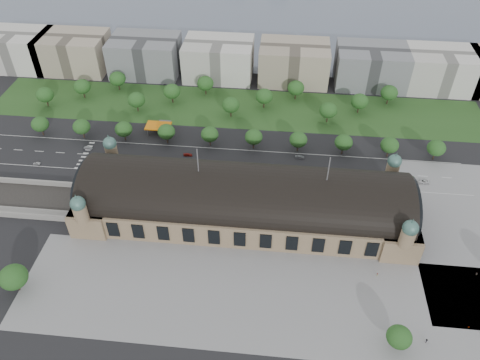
# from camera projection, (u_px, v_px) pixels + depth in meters

# --- Properties ---
(ground) EXTENTS (900.00, 900.00, 0.00)m
(ground) POSITION_uv_depth(u_px,v_px,m) (244.00, 216.00, 216.94)
(ground) COLOR black
(ground) RESTS_ON ground
(station) EXTENTS (150.00, 48.40, 44.30)m
(station) POSITION_uv_depth(u_px,v_px,m) (244.00, 200.00, 210.22)
(station) COLOR #8D7457
(station) RESTS_ON ground
(track_cutting) EXTENTS (70.00, 24.00, 3.10)m
(track_cutting) POSITION_uv_depth(u_px,v_px,m) (15.00, 202.00, 223.35)
(track_cutting) COLOR black
(track_cutting) RESTS_ON ground
(plaza_south) EXTENTS (190.00, 48.00, 0.12)m
(plaza_south) POSITION_uv_depth(u_px,v_px,m) (259.00, 298.00, 183.04)
(plaza_south) COLOR gray
(plaza_south) RESTS_ON ground
(plaza_east) EXTENTS (56.00, 100.00, 0.12)m
(plaza_east) POSITION_uv_depth(u_px,v_px,m) (473.00, 233.00, 208.95)
(plaza_east) COLOR gray
(plaza_east) RESTS_ON ground
(road_slab) EXTENTS (260.00, 26.00, 0.10)m
(road_slab) POSITION_uv_depth(u_px,v_px,m) (213.00, 163.00, 247.09)
(road_slab) COLOR black
(road_slab) RESTS_ON ground
(grass_belt) EXTENTS (300.00, 45.00, 0.10)m
(grass_belt) POSITION_uv_depth(u_px,v_px,m) (234.00, 108.00, 288.11)
(grass_belt) COLOR #295020
(grass_belt) RESTS_ON ground
(petrol_station) EXTENTS (14.00, 13.00, 5.05)m
(petrol_station) POSITION_uv_depth(u_px,v_px,m) (162.00, 125.00, 268.34)
(petrol_station) COLOR orange
(petrol_station) RESTS_ON ground
(office_0) EXTENTS (45.00, 32.00, 24.00)m
(office_0) POSITION_uv_depth(u_px,v_px,m) (18.00, 50.00, 322.40)
(office_0) COLOR silver
(office_0) RESTS_ON ground
(office_1) EXTENTS (45.00, 32.00, 24.00)m
(office_1) POSITION_uv_depth(u_px,v_px,m) (74.00, 52.00, 319.29)
(office_1) COLOR tan
(office_1) RESTS_ON ground
(office_2) EXTENTS (45.00, 32.00, 24.00)m
(office_2) POSITION_uv_depth(u_px,v_px,m) (145.00, 56.00, 315.42)
(office_2) COLOR gray
(office_2) RESTS_ON ground
(office_3) EXTENTS (45.00, 32.00, 24.00)m
(office_3) POSITION_uv_depth(u_px,v_px,m) (219.00, 59.00, 311.54)
(office_3) COLOR silver
(office_3) RESTS_ON ground
(office_4) EXTENTS (45.00, 32.00, 24.00)m
(office_4) POSITION_uv_depth(u_px,v_px,m) (294.00, 63.00, 307.66)
(office_4) COLOR tan
(office_4) RESTS_ON ground
(office_5) EXTENTS (45.00, 32.00, 24.00)m
(office_5) POSITION_uv_depth(u_px,v_px,m) (371.00, 66.00, 303.78)
(office_5) COLOR gray
(office_5) RESTS_ON ground
(office_6) EXTENTS (45.00, 32.00, 24.00)m
(office_6) POSITION_uv_depth(u_px,v_px,m) (442.00, 70.00, 300.29)
(office_6) COLOR silver
(office_6) RESTS_ON ground
(tree_row_0) EXTENTS (9.60, 9.60, 11.52)m
(tree_row_0) POSITION_uv_depth(u_px,v_px,m) (40.00, 124.00, 261.29)
(tree_row_0) COLOR #2D2116
(tree_row_0) RESTS_ON ground
(tree_row_1) EXTENTS (9.60, 9.60, 11.52)m
(tree_row_1) POSITION_uv_depth(u_px,v_px,m) (82.00, 127.00, 259.43)
(tree_row_1) COLOR #2D2116
(tree_row_1) RESTS_ON ground
(tree_row_2) EXTENTS (9.60, 9.60, 11.52)m
(tree_row_2) POSITION_uv_depth(u_px,v_px,m) (124.00, 129.00, 257.57)
(tree_row_2) COLOR #2D2116
(tree_row_2) RESTS_ON ground
(tree_row_3) EXTENTS (9.60, 9.60, 11.52)m
(tree_row_3) POSITION_uv_depth(u_px,v_px,m) (166.00, 132.00, 255.70)
(tree_row_3) COLOR #2D2116
(tree_row_3) RESTS_ON ground
(tree_row_4) EXTENTS (9.60, 9.60, 11.52)m
(tree_row_4) POSITION_uv_depth(u_px,v_px,m) (210.00, 134.00, 253.84)
(tree_row_4) COLOR #2D2116
(tree_row_4) RESTS_ON ground
(tree_row_5) EXTENTS (9.60, 9.60, 11.52)m
(tree_row_5) POSITION_uv_depth(u_px,v_px,m) (254.00, 137.00, 251.98)
(tree_row_5) COLOR #2D2116
(tree_row_5) RESTS_ON ground
(tree_row_6) EXTENTS (9.60, 9.60, 11.52)m
(tree_row_6) POSITION_uv_depth(u_px,v_px,m) (298.00, 140.00, 250.12)
(tree_row_6) COLOR #2D2116
(tree_row_6) RESTS_ON ground
(tree_row_7) EXTENTS (9.60, 9.60, 11.52)m
(tree_row_7) POSITION_uv_depth(u_px,v_px,m) (344.00, 142.00, 248.26)
(tree_row_7) COLOR #2D2116
(tree_row_7) RESTS_ON ground
(tree_row_8) EXTENTS (9.60, 9.60, 11.52)m
(tree_row_8) POSITION_uv_depth(u_px,v_px,m) (390.00, 145.00, 246.39)
(tree_row_8) COLOR #2D2116
(tree_row_8) RESTS_ON ground
(tree_row_9) EXTENTS (9.60, 9.60, 11.52)m
(tree_row_9) POSITION_uv_depth(u_px,v_px,m) (436.00, 148.00, 244.53)
(tree_row_9) COLOR #2D2116
(tree_row_9) RESTS_ON ground
(tree_belt_0) EXTENTS (10.40, 10.40, 12.48)m
(tree_belt_0) POSITION_uv_depth(u_px,v_px,m) (45.00, 95.00, 284.24)
(tree_belt_0) COLOR #2D2116
(tree_belt_0) RESTS_ON ground
(tree_belt_1) EXTENTS (10.40, 10.40, 12.48)m
(tree_belt_1) POSITION_uv_depth(u_px,v_px,m) (82.00, 87.00, 291.80)
(tree_belt_1) COLOR #2D2116
(tree_belt_1) RESTS_ON ground
(tree_belt_2) EXTENTS (10.40, 10.40, 12.48)m
(tree_belt_2) POSITION_uv_depth(u_px,v_px,m) (117.00, 79.00, 299.36)
(tree_belt_2) COLOR #2D2116
(tree_belt_2) RESTS_ON ground
(tree_belt_3) EXTENTS (10.40, 10.40, 12.48)m
(tree_belt_3) POSITION_uv_depth(u_px,v_px,m) (136.00, 100.00, 279.82)
(tree_belt_3) COLOR #2D2116
(tree_belt_3) RESTS_ON ground
(tree_belt_4) EXTENTS (10.40, 10.40, 12.48)m
(tree_belt_4) POSITION_uv_depth(u_px,v_px,m) (172.00, 91.00, 287.38)
(tree_belt_4) COLOR #2D2116
(tree_belt_4) RESTS_ON ground
(tree_belt_5) EXTENTS (10.40, 10.40, 12.48)m
(tree_belt_5) POSITION_uv_depth(u_px,v_px,m) (205.00, 83.00, 294.94)
(tree_belt_5) COLOR #2D2116
(tree_belt_5) RESTS_ON ground
(tree_belt_6) EXTENTS (10.40, 10.40, 12.48)m
(tree_belt_6) POSITION_uv_depth(u_px,v_px,m) (231.00, 105.00, 275.40)
(tree_belt_6) COLOR #2D2116
(tree_belt_6) RESTS_ON ground
(tree_belt_7) EXTENTS (10.40, 10.40, 12.48)m
(tree_belt_7) POSITION_uv_depth(u_px,v_px,m) (264.00, 96.00, 282.96)
(tree_belt_7) COLOR #2D2116
(tree_belt_7) RESTS_ON ground
(tree_belt_8) EXTENTS (10.40, 10.40, 12.48)m
(tree_belt_8) POSITION_uv_depth(u_px,v_px,m) (296.00, 88.00, 290.52)
(tree_belt_8) COLOR #2D2116
(tree_belt_8) RESTS_ON ground
(tree_belt_9) EXTENTS (10.40, 10.40, 12.48)m
(tree_belt_9) POSITION_uv_depth(u_px,v_px,m) (328.00, 110.00, 270.98)
(tree_belt_9) COLOR #2D2116
(tree_belt_9) RESTS_ON ground
(tree_belt_10) EXTENTS (10.40, 10.40, 12.48)m
(tree_belt_10) POSITION_uv_depth(u_px,v_px,m) (360.00, 101.00, 278.53)
(tree_belt_10) COLOR #2D2116
(tree_belt_10) RESTS_ON ground
(tree_belt_11) EXTENTS (10.40, 10.40, 12.48)m
(tree_belt_11) POSITION_uv_depth(u_px,v_px,m) (389.00, 93.00, 286.09)
(tree_belt_11) COLOR #2D2116
(tree_belt_11) RESTS_ON ground
(tree_plaza_sw) EXTENTS (11.00, 11.00, 12.73)m
(tree_plaza_sw) POSITION_uv_depth(u_px,v_px,m) (13.00, 277.00, 180.63)
(tree_plaza_sw) COLOR #2D2116
(tree_plaza_sw) RESTS_ON ground
(tree_plaza_s) EXTENTS (9.00, 9.00, 10.64)m
(tree_plaza_s) POSITION_uv_depth(u_px,v_px,m) (399.00, 337.00, 162.67)
(tree_plaza_s) COLOR #2D2116
(tree_plaza_s) RESTS_ON ground
(traffic_car_0) EXTENTS (3.82, 1.67, 1.28)m
(traffic_car_0) POSITION_uv_depth(u_px,v_px,m) (37.00, 163.00, 245.66)
(traffic_car_0) COLOR #BDBEC0
(traffic_car_0) RESTS_ON ground
(traffic_car_1) EXTENTS (4.55, 1.72, 1.48)m
(traffic_car_1) POSITION_uv_depth(u_px,v_px,m) (88.00, 148.00, 255.65)
(traffic_car_1) COLOR gray
(traffic_car_1) RESTS_ON ground
(traffic_car_3) EXTENTS (4.82, 2.31, 1.35)m
(traffic_car_3) POSITION_uv_depth(u_px,v_px,m) (188.00, 155.00, 251.21)
(traffic_car_3) COLOR maroon
(traffic_car_3) RESTS_ON ground
(traffic_car_4) EXTENTS (4.66, 2.20, 1.54)m
(traffic_car_4) POSITION_uv_depth(u_px,v_px,m) (271.00, 165.00, 244.29)
(traffic_car_4) COLOR #161F3F
(traffic_car_4) RESTS_ON ground
(traffic_car_5) EXTENTS (5.09, 2.13, 1.64)m
(traffic_car_5) POSITION_uv_depth(u_px,v_px,m) (300.00, 157.00, 249.43)
(traffic_car_5) COLOR #56585D
(traffic_car_5) RESTS_ON ground
(traffic_car_6) EXTENTS (5.54, 2.70, 1.52)m
(traffic_car_6) POSITION_uv_depth(u_px,v_px,m) (423.00, 182.00, 234.30)
(traffic_car_6) COLOR silver
(traffic_car_6) RESTS_ON ground
(parked_car_0) EXTENTS (4.96, 3.90, 1.58)m
(parked_car_0) POSITION_uv_depth(u_px,v_px,m) (92.00, 175.00, 238.44)
(parked_car_0) COLOR black
(parked_car_0) RESTS_ON ground
(parked_car_1) EXTENTS (6.32, 5.79, 1.64)m
(parked_car_1) POSITION_uv_depth(u_px,v_px,m) (109.00, 175.00, 238.10)
(parked_car_1) COLOR maroon
(parked_car_1) RESTS_ON ground
(parked_car_2) EXTENTS (4.70, 3.76, 1.28)m
(parked_car_2) POSITION_uv_depth(u_px,v_px,m) (172.00, 175.00, 238.42)
(parked_car_2) COLOR #1A2B4A
(parked_car_2) RESTS_ON ground
(parked_car_3) EXTENTS (5.06, 3.89, 1.61)m
(parked_car_3) POSITION_uv_depth(u_px,v_px,m) (131.00, 172.00, 239.98)
(parked_car_3) COLOR slate
(parked_car_3) RESTS_ON ground
(parked_car_4) EXTENTS (4.36, 3.97, 1.44)m
(parked_car_4) POSITION_uv_depth(u_px,v_px,m) (162.00, 179.00, 235.68)
(parked_car_4) COLOR silver
(parked_car_4) RESTS_ON ground
(parked_car_5) EXTENTS (5.38, 5.04, 1.41)m
(parked_car_5) POSITION_uv_depth(u_px,v_px,m) (207.00, 183.00, 233.89)
(parked_car_5) COLOR gray
(parked_car_5) RESTS_ON ground
(parked_car_6) EXTENTS (5.46, 3.86, 1.47)m
(parked_car_6) POSITION_uv_depth(u_px,v_px,m) (212.00, 183.00, 233.66)
(parked_car_6) COLOR black
(parked_car_6) RESTS_ON ground
(bus_west) EXTENTS (12.65, 3.47, 3.49)m
(bus_west) POSITION_uv_depth(u_px,v_px,m) (262.00, 172.00, 238.54)
(bus_west) COLOR red
(bus_west) RESTS_ON ground
(bus_mid) EXTENTS (12.49, 3.55, 3.44)m
(bus_mid) POSITION_uv_depth(u_px,v_px,m) (296.00, 179.00, 234.33)
(bus_mid) COLOR beige
(bus_mid) RESTS_ON ground
(bus_east) EXTENTS (13.19, 3.23, 3.66)m
(bus_east) POSITION_uv_depth(u_px,v_px,m) (279.00, 171.00, 238.70)
(bus_east) COLOR beige
(bus_east) RESTS_ON ground
(pedestrian_0) EXTENTS (0.87, 0.69, 1.56)m
(pedestrian_0) POSITION_uv_depth(u_px,v_px,m) (377.00, 275.00, 190.54)
(pedestrian_0) COLOR gray
(pedestrian_0) RESTS_ON ground
(pedestrian_2) EXTENTS (0.51, 0.86, 1.75)m
(pedestrian_2) POSITION_uv_depth(u_px,v_px,m) (477.00, 274.00, 190.72)
(pedestrian_2) COLOR gray
(pedestrian_2) RESTS_ON ground
(pedestrian_3) EXTENTS (0.91, 0.46, 1.53)m
(pedestrian_3) POSITION_uv_depth(u_px,v_px,m) (469.00, 327.00, 172.32)
(pedestrian_3) COLOR gray
(pedestrian_3) RESTS_ON ground
(pedestrian_4) EXTENTS (1.18, 1.34, 1.95)m
(pedestrian_4) POSITION_uv_depth(u_px,v_px,m) (426.00, 341.00, 167.91)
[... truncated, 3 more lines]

